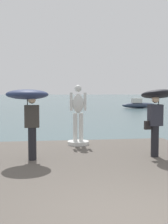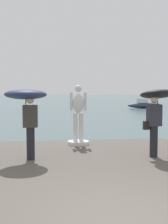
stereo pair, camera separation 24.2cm
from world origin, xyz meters
The scene contains 6 objects.
ground_plane centered at (0.00, 40.00, 0.00)m, with size 400.00×400.00×0.00m, color #4C666B.
pier centered at (0.00, 2.06, 0.20)m, with size 6.61×10.12×0.40m, color #564F47.
statue_white_figure centered at (-0.18, 6.17, 1.24)m, with size 0.74×0.74×2.07m.
onlooker_left centered at (-1.75, 4.12, 1.96)m, with size 1.18×1.19×1.92m.
onlooker_right centered at (1.83, 4.04, 1.88)m, with size 1.10×1.12×1.95m.
boat_far centered at (11.53, 34.76, 0.48)m, with size 4.94×1.34×1.36m.
Camera 2 is at (-1.09, -3.81, 2.23)m, focal length 46.65 mm.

